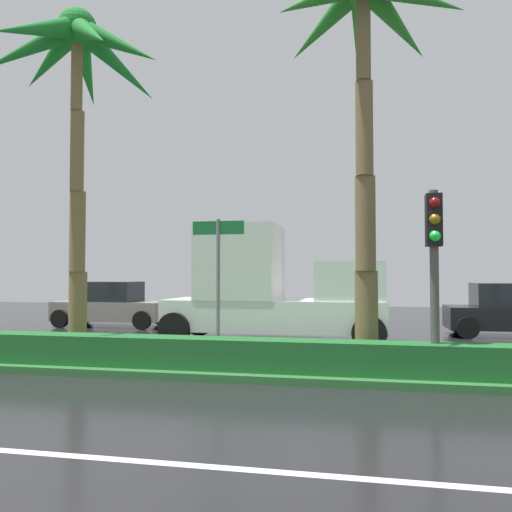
# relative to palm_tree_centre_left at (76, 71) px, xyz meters

# --- Properties ---
(ground_plane) EXTENTS (90.00, 42.00, 0.10)m
(ground_plane) POSITION_rel_palm_tree_centre_left_xyz_m (3.43, 1.20, -6.91)
(ground_plane) COLOR black
(near_lane_divider_stripe) EXTENTS (81.00, 0.14, 0.01)m
(near_lane_divider_stripe) POSITION_rel_palm_tree_centre_left_xyz_m (3.43, -5.80, -6.85)
(near_lane_divider_stripe) COLOR white
(near_lane_divider_stripe) RESTS_ON ground_plane
(median_strip) EXTENTS (85.50, 4.00, 0.15)m
(median_strip) POSITION_rel_palm_tree_centre_left_xyz_m (3.43, 0.20, -6.78)
(median_strip) COLOR #2D6B33
(median_strip) RESTS_ON ground_plane
(median_hedge) EXTENTS (76.50, 0.70, 0.60)m
(median_hedge) POSITION_rel_palm_tree_centre_left_xyz_m (3.43, -1.20, -6.41)
(median_hedge) COLOR #1E6028
(median_hedge) RESTS_ON median_strip
(palm_tree_centre_left) EXTENTS (4.55, 4.54, 8.20)m
(palm_tree_centre_left) POSITION_rel_palm_tree_centre_left_xyz_m (0.00, 0.00, 0.00)
(palm_tree_centre_left) COLOR olive
(palm_tree_centre_left) RESTS_ON median_strip
(palm_tree_centre) EXTENTS (3.89, 4.01, 8.23)m
(palm_tree_centre) POSITION_rel_palm_tree_centre_left_xyz_m (6.72, -0.48, -0.10)
(palm_tree_centre) COLOR brown
(palm_tree_centre) RESTS_ON median_strip
(traffic_signal_median_right) EXTENTS (0.28, 0.43, 3.39)m
(traffic_signal_median_right) POSITION_rel_palm_tree_centre_left_xyz_m (7.94, -1.14, -4.37)
(traffic_signal_median_right) COLOR #4C4C47
(traffic_signal_median_right) RESTS_ON median_strip
(street_name_sign) EXTENTS (1.10, 0.08, 3.00)m
(street_name_sign) POSITION_rel_palm_tree_centre_left_xyz_m (3.71, -0.67, -4.78)
(street_name_sign) COLOR slate
(street_name_sign) RESTS_ON median_strip
(car_in_traffic_second) EXTENTS (4.30, 2.02, 1.72)m
(car_in_traffic_second) POSITION_rel_palm_tree_centre_left_xyz_m (-2.90, 7.42, -6.03)
(car_in_traffic_second) COLOR gray
(car_in_traffic_second) RESTS_ON ground_plane
(box_truck_lead) EXTENTS (6.40, 2.64, 3.46)m
(box_truck_lead) POSITION_rel_palm_tree_centre_left_xyz_m (4.03, 4.09, -5.31)
(box_truck_lead) COLOR white
(box_truck_lead) RESTS_ON ground_plane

